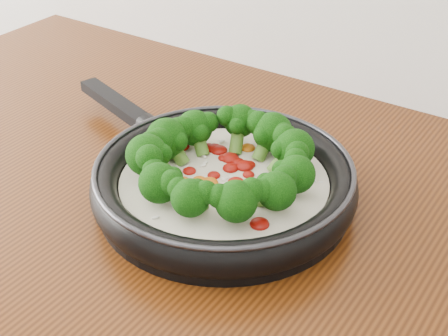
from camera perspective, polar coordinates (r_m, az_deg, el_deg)
The scene contains 1 object.
skillet at distance 0.79m, azimuth -0.16°, elevation -0.79°, with size 0.53×0.41×0.09m.
Camera 1 is at (0.25, 0.57, 1.37)m, focal length 52.01 mm.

